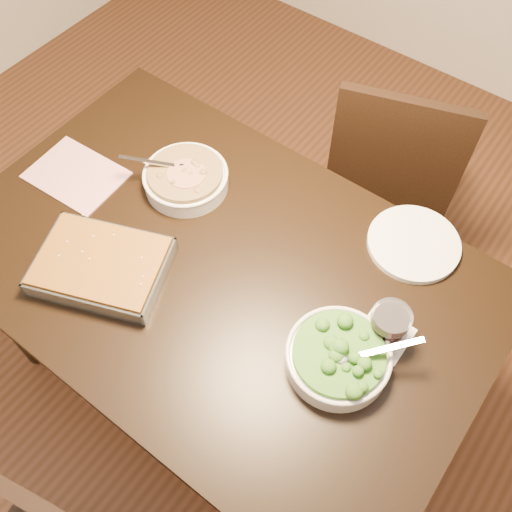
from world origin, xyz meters
TOP-DOWN VIEW (x-y plane):
  - ground at (0.00, 0.00)m, footprint 4.00×4.00m
  - table at (0.00, 0.00)m, footprint 1.40×0.90m
  - magazine_a at (-0.52, -0.00)m, footprint 0.27×0.21m
  - coaster at (0.44, 0.09)m, footprint 0.12×0.12m
  - stew_bowl at (-0.24, 0.16)m, footprint 0.24×0.24m
  - broccoli_bowl at (0.39, -0.04)m, footprint 0.24×0.24m
  - baking_dish at (-0.22, -0.19)m, footprint 0.38×0.34m
  - wine_tumbler at (0.44, 0.09)m, footprint 0.09×0.09m
  - dinner_plate at (0.37, 0.36)m, footprint 0.24×0.24m
  - chair_far at (0.12, 0.80)m, footprint 0.53×0.53m

SIDE VIEW (x-z plane):
  - ground at x=0.00m, z-range 0.00..0.00m
  - chair_far at x=0.12m, z-range 0.05..0.94m
  - table at x=0.00m, z-range 0.28..1.03m
  - coaster at x=0.44m, z-range 0.75..0.75m
  - magazine_a at x=-0.52m, z-range 0.75..0.76m
  - dinner_plate at x=0.37m, z-range 0.75..0.77m
  - baking_dish at x=-0.22m, z-range 0.75..0.81m
  - stew_bowl at x=-0.24m, z-range 0.74..0.83m
  - broccoli_bowl at x=0.39m, z-range 0.74..0.83m
  - wine_tumbler at x=0.44m, z-range 0.76..0.86m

